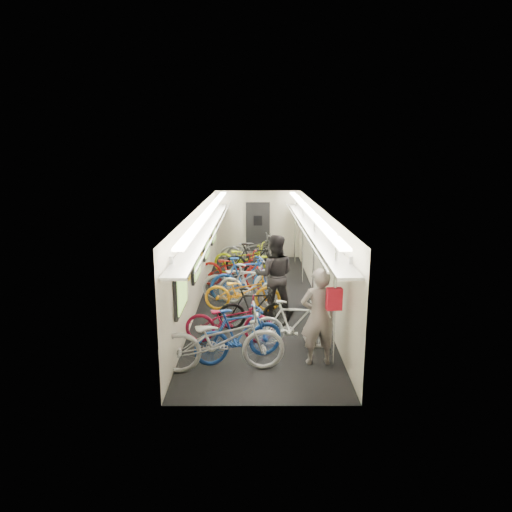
{
  "coord_description": "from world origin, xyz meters",
  "views": [
    {
      "loc": [
        -0.09,
        -11.15,
        3.69
      ],
      "look_at": [
        -0.07,
        0.09,
        1.15
      ],
      "focal_mm": 32.0,
      "sensor_mm": 36.0,
      "label": 1
    }
  ],
  "objects_px": {
    "bicycle_1": "(239,334)",
    "backpack": "(334,299)",
    "bicycle_0": "(222,340)",
    "passenger_near": "(319,317)",
    "passenger_mid": "(274,275)"
  },
  "relations": [
    {
      "from": "bicycle_1",
      "to": "backpack",
      "type": "relative_size",
      "value": 4.45
    },
    {
      "from": "bicycle_0",
      "to": "passenger_near",
      "type": "height_order",
      "value": "passenger_near"
    },
    {
      "from": "bicycle_0",
      "to": "passenger_near",
      "type": "distance_m",
      "value": 1.74
    },
    {
      "from": "passenger_near",
      "to": "passenger_mid",
      "type": "xyz_separation_m",
      "value": [
        -0.67,
        2.54,
        0.06
      ]
    },
    {
      "from": "bicycle_1",
      "to": "bicycle_0",
      "type": "bearing_deg",
      "value": 120.66
    },
    {
      "from": "passenger_near",
      "to": "passenger_mid",
      "type": "height_order",
      "value": "passenger_mid"
    },
    {
      "from": "backpack",
      "to": "passenger_mid",
      "type": "bearing_deg",
      "value": 103.33
    },
    {
      "from": "bicycle_0",
      "to": "bicycle_1",
      "type": "distance_m",
      "value": 0.49
    },
    {
      "from": "bicycle_0",
      "to": "passenger_mid",
      "type": "distance_m",
      "value": 3.04
    },
    {
      "from": "bicycle_0",
      "to": "bicycle_1",
      "type": "bearing_deg",
      "value": -41.55
    },
    {
      "from": "bicycle_1",
      "to": "passenger_mid",
      "type": "distance_m",
      "value": 2.58
    },
    {
      "from": "passenger_near",
      "to": "bicycle_1",
      "type": "bearing_deg",
      "value": -10.01
    },
    {
      "from": "bicycle_0",
      "to": "passenger_near",
      "type": "bearing_deg",
      "value": -85.91
    },
    {
      "from": "passenger_mid",
      "to": "backpack",
      "type": "bearing_deg",
      "value": 109.56
    },
    {
      "from": "passenger_mid",
      "to": "bicycle_0",
      "type": "bearing_deg",
      "value": 71.88
    }
  ]
}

